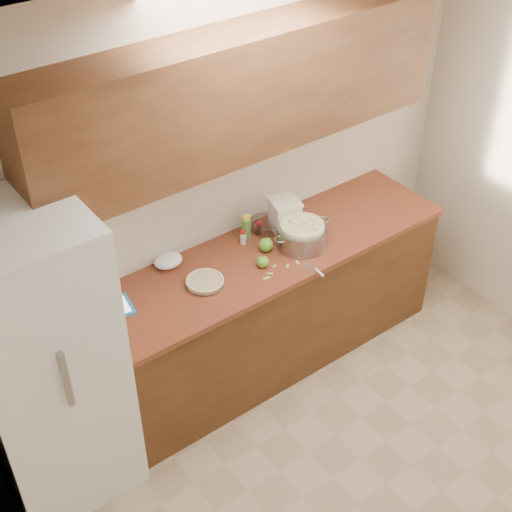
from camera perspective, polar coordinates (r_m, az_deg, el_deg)
room_shell at (r=3.39m, az=15.47°, el=-7.21°), size 3.60×3.60×3.60m
counter_run at (r=4.70m, az=0.19°, el=-4.45°), size 2.64×0.68×0.92m
upper_cabinets at (r=3.98m, az=-1.14°, el=12.90°), size 2.60×0.34×0.70m
fridge at (r=3.92m, az=-16.73°, el=-8.24°), size 0.70×0.70×1.80m
pie at (r=4.20m, az=-4.11°, el=-2.07°), size 0.23×0.23×0.04m
colander at (r=4.47m, az=3.70°, el=1.69°), size 0.42×0.32×0.16m
flour_canister at (r=4.58m, az=2.32°, el=3.30°), size 0.22×0.22×0.22m
tablet at (r=4.10m, az=-11.60°, el=-4.23°), size 0.28×0.23×0.02m
paring_knife at (r=4.30m, az=4.96°, el=-1.24°), size 0.03×0.17×0.02m
lemon_bottle at (r=4.53m, az=-0.79°, el=2.36°), size 0.06×0.06×0.16m
cinnamon_shaker at (r=4.49m, az=-1.04°, el=1.48°), size 0.04×0.04×0.09m
vanilla_bottle at (r=4.57m, az=0.25°, el=2.23°), size 0.03×0.03×0.09m
mixing_bowl at (r=4.62m, az=0.72°, el=2.55°), size 0.20×0.20×0.07m
paper_towel at (r=4.35m, az=-7.04°, el=-0.37°), size 0.22×0.20×0.07m
apple_left at (r=4.31m, az=0.53°, el=-0.48°), size 0.07×0.07×0.08m
apple_center at (r=4.43m, az=0.82°, el=0.91°), size 0.09×0.09×0.10m
apple_front at (r=4.31m, az=0.54°, el=-0.44°), size 0.07×0.07×0.09m
peel_a at (r=4.34m, az=2.54°, el=-0.80°), size 0.04×0.04×0.00m
peel_b at (r=4.28m, az=1.14°, el=-1.41°), size 0.04×0.04×0.00m
peel_c at (r=4.33m, az=1.48°, el=-0.82°), size 0.03×0.01×0.00m
peel_d at (r=4.44m, az=3.42°, el=0.18°), size 0.06×0.04×0.00m
peel_e at (r=4.37m, az=3.35°, el=-0.52°), size 0.03×0.04×0.00m
peel_f at (r=4.24m, az=0.85°, el=-1.77°), size 0.05×0.03×0.00m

